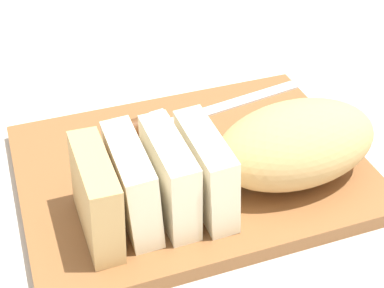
# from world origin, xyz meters

# --- Properties ---
(ground_plane) EXTENTS (3.00, 3.00, 0.00)m
(ground_plane) POSITION_xyz_m (0.00, 0.00, 0.00)
(ground_plane) COLOR beige
(cutting_board) EXTENTS (0.41, 0.31, 0.02)m
(cutting_board) POSITION_xyz_m (0.00, 0.00, 0.01)
(cutting_board) COLOR brown
(cutting_board) RESTS_ON ground_plane
(bread_loaf) EXTENTS (0.35, 0.13, 0.10)m
(bread_loaf) POSITION_xyz_m (-0.04, 0.06, 0.07)
(bread_loaf) COLOR tan
(bread_loaf) RESTS_ON cutting_board
(bread_knife) EXTENTS (0.29, 0.07, 0.02)m
(bread_knife) POSITION_xyz_m (0.01, -0.09, 0.03)
(bread_knife) COLOR silver
(bread_knife) RESTS_ON cutting_board
(crumb_near_knife) EXTENTS (0.01, 0.01, 0.01)m
(crumb_near_knife) POSITION_xyz_m (0.02, 0.02, 0.02)
(crumb_near_knife) COLOR #A8753D
(crumb_near_knife) RESTS_ON cutting_board
(crumb_near_loaf) EXTENTS (0.01, 0.01, 0.01)m
(crumb_near_loaf) POSITION_xyz_m (0.04, -0.00, 0.02)
(crumb_near_loaf) COLOR #A8753D
(crumb_near_loaf) RESTS_ON cutting_board
(crumb_stray_left) EXTENTS (0.00, 0.00, 0.00)m
(crumb_stray_left) POSITION_xyz_m (-0.01, 0.05, 0.02)
(crumb_stray_left) COLOR #A8753D
(crumb_stray_left) RESTS_ON cutting_board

